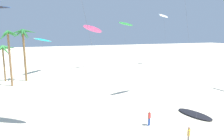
# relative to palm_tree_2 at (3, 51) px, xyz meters

# --- Properties ---
(palm_tree_2) EXTENTS (4.79, 4.46, 7.35)m
(palm_tree_2) POSITION_rel_palm_tree_2_xyz_m (0.00, 0.00, 0.00)
(palm_tree_2) COLOR brown
(palm_tree_2) RESTS_ON ground
(palm_tree_3) EXTENTS (3.83, 4.21, 10.24)m
(palm_tree_3) POSITION_rel_palm_tree_2_xyz_m (1.57, -4.72, 2.31)
(palm_tree_3) COLOR olive
(palm_tree_3) RESTS_ON ground
(palm_tree_4) EXTENTS (5.07, 4.70, 10.52)m
(palm_tree_4) POSITION_rel_palm_tree_2_xyz_m (3.90, -1.27, 2.40)
(palm_tree_4) COLOR brown
(palm_tree_4) RESTS_ON ground
(flying_kite_1) EXTENTS (6.89, 6.85, 12.20)m
(flying_kite_1) POSITION_rel_palm_tree_2_xyz_m (21.05, 8.16, 4.53)
(flying_kite_1) COLOR #EA5193
(flying_kite_1) RESTS_ON ground
(flying_kite_3) EXTENTS (4.83, 3.65, 15.32)m
(flying_kite_3) POSITION_rel_palm_tree_2_xyz_m (42.76, 7.38, 8.43)
(flying_kite_3) COLOR white
(flying_kite_3) RESTS_ON ground
(flying_kite_6) EXTENTS (5.47, 6.81, 8.91)m
(flying_kite_6) POSITION_rel_palm_tree_2_xyz_m (8.01, 5.99, 1.88)
(flying_kite_6) COLOR #19B2B7
(flying_kite_6) RESTS_ON ground
(flying_kite_8) EXTENTS (5.09, 3.71, 13.07)m
(flying_kite_8) POSITION_rel_palm_tree_2_xyz_m (32.00, 10.77, 6.07)
(flying_kite_8) COLOR green
(flying_kite_8) RESTS_ON ground
(grounded_kite_0) EXTENTS (2.85, 4.81, 0.28)m
(grounded_kite_0) POSITION_rel_palm_tree_2_xyz_m (23.04, -28.15, -6.05)
(grounded_kite_0) COLOR black
(grounded_kite_0) RESTS_ON ground
(person_foreground_walker) EXTENTS (0.43, 0.34, 1.70)m
(person_foreground_walker) POSITION_rel_palm_tree_2_xyz_m (17.60, -33.25, -5.25)
(person_foreground_walker) COLOR slate
(person_foreground_walker) RESTS_ON ground
(person_far_watcher) EXTENTS (0.48, 0.30, 1.62)m
(person_far_watcher) POSITION_rel_palm_tree_2_xyz_m (16.42, -28.57, -5.30)
(person_far_watcher) COLOR #284CA3
(person_far_watcher) RESTS_ON ground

